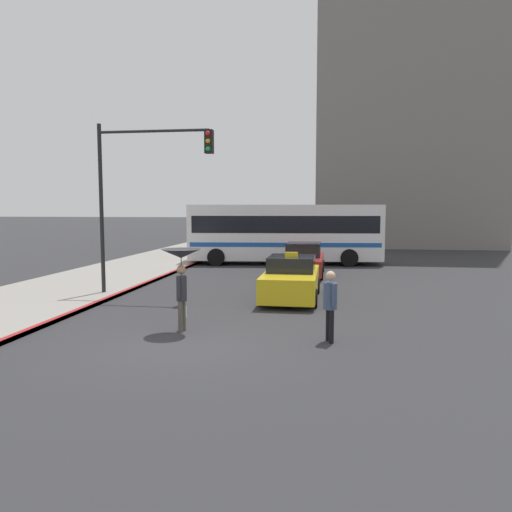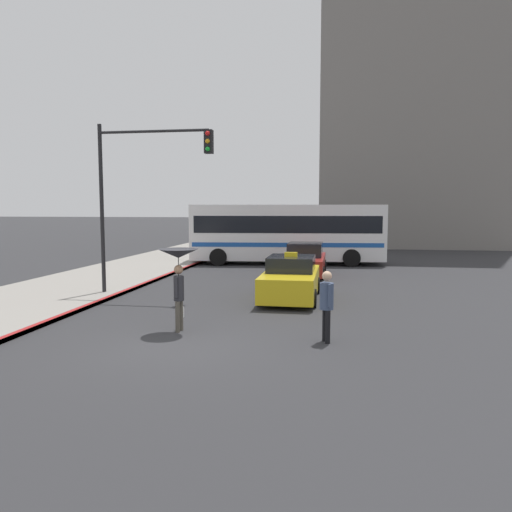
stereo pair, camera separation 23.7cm
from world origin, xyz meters
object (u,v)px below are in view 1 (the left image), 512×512
at_px(taxi, 291,279).
at_px(pedestrian_with_umbrella, 181,265).
at_px(sedan_red, 304,261).
at_px(traffic_light, 143,176).
at_px(city_bus, 285,231).
at_px(pedestrian_man, 330,300).

height_order(taxi, pedestrian_with_umbrella, pedestrian_with_umbrella).
height_order(taxi, sedan_red, taxi).
distance_m(pedestrian_with_umbrella, traffic_light, 6.04).
xyz_separation_m(taxi, city_bus, (-1.28, 10.91, 1.17)).
distance_m(city_bus, traffic_light, 12.19).
distance_m(city_bus, pedestrian_man, 16.66).
bearing_deg(traffic_light, city_bus, 70.80).
xyz_separation_m(sedan_red, pedestrian_with_umbrella, (-2.47, -11.38, 1.05)).
height_order(sedan_red, traffic_light, traffic_light).
distance_m(taxi, pedestrian_man, 5.69).
bearing_deg(pedestrian_man, traffic_light, -148.02).
height_order(taxi, city_bus, city_bus).
bearing_deg(pedestrian_with_umbrella, traffic_light, 34.36).
bearing_deg(pedestrian_man, sedan_red, 166.27).
xyz_separation_m(pedestrian_man, traffic_light, (-6.58, 5.14, 3.27)).
xyz_separation_m(city_bus, traffic_light, (-3.93, -11.28, 2.43)).
relative_size(sedan_red, traffic_light, 0.75).
relative_size(city_bus, pedestrian_with_umbrella, 5.11).
xyz_separation_m(sedan_red, traffic_light, (-5.28, -6.68, 3.60)).
distance_m(pedestrian_with_umbrella, pedestrian_man, 3.87).
height_order(sedan_red, pedestrian_man, pedestrian_man).
bearing_deg(pedestrian_with_umbrella, pedestrian_man, -93.05).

